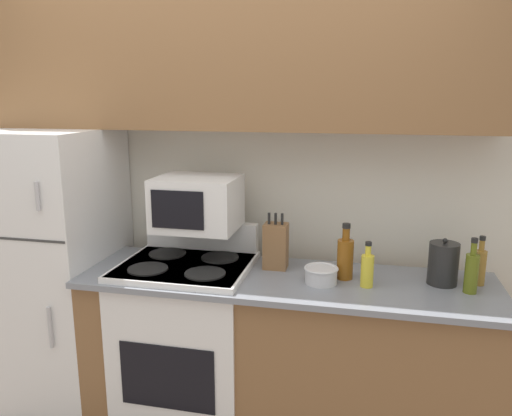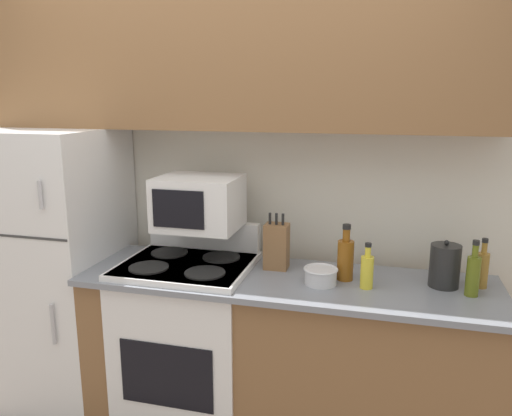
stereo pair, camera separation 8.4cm
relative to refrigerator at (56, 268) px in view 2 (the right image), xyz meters
The scene contains 13 objects.
wall_back 1.19m from the refrigerator, 20.17° to the left, with size 8.00×0.05×2.55m.
lower_cabinets 1.43m from the refrigerator, ahead, with size 2.06×0.61×0.90m.
refrigerator is the anchor object (origin of this frame).
upper_cabinets 1.57m from the refrigerator, 10.94° to the left, with size 2.77×0.31×0.72m.
stove 0.91m from the refrigerator, ahead, with size 0.67×0.60×1.09m.
microwave 0.99m from the refrigerator, ahead, with size 0.43×0.36×0.28m.
knife_block 1.33m from the refrigerator, ahead, with size 0.12×0.10×0.30m.
bowl 1.57m from the refrigerator, ahead, with size 0.17×0.17×0.08m.
bottle_whiskey 1.68m from the refrigerator, ahead, with size 0.08×0.08×0.28m.
bottle_cooking_spray 1.79m from the refrigerator, ahead, with size 0.06×0.06×0.22m.
bottle_olive_oil 2.25m from the refrigerator, ahead, with size 0.06×0.06×0.26m.
bottle_vinegar 2.31m from the refrigerator, ahead, with size 0.06×0.06×0.24m.
kettle 2.14m from the refrigerator, ahead, with size 0.14×0.14×0.23m.
Camera 2 is at (0.81, -2.03, 1.79)m, focal length 35.00 mm.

